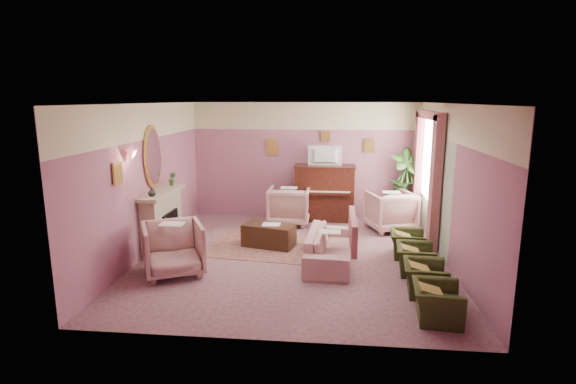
# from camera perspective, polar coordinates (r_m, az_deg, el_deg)

# --- Properties ---
(floor) EXTENTS (5.50, 6.00, 0.01)m
(floor) POSITION_cam_1_polar(r_m,az_deg,el_deg) (8.46, 0.76, -8.15)
(floor) COLOR #80565D
(floor) RESTS_ON ground
(ceiling) EXTENTS (5.50, 6.00, 0.01)m
(ceiling) POSITION_cam_1_polar(r_m,az_deg,el_deg) (7.95, 0.82, 11.18)
(ceiling) COLOR white
(ceiling) RESTS_ON wall_back
(wall_back) EXTENTS (5.50, 0.02, 2.80)m
(wall_back) POSITION_cam_1_polar(r_m,az_deg,el_deg) (11.04, 2.14, 4.05)
(wall_back) COLOR #7F4F71
(wall_back) RESTS_ON floor
(wall_front) EXTENTS (5.50, 0.02, 2.80)m
(wall_front) POSITION_cam_1_polar(r_m,az_deg,el_deg) (5.19, -2.10, -4.83)
(wall_front) COLOR #7F4F71
(wall_front) RESTS_ON floor
(wall_left) EXTENTS (0.02, 6.00, 2.80)m
(wall_left) POSITION_cam_1_polar(r_m,az_deg,el_deg) (8.76, -17.44, 1.49)
(wall_left) COLOR #7F4F71
(wall_left) RESTS_ON floor
(wall_right) EXTENTS (0.02, 6.00, 2.80)m
(wall_right) POSITION_cam_1_polar(r_m,az_deg,el_deg) (8.32, 20.01, 0.79)
(wall_right) COLOR #7F4F71
(wall_right) RESTS_ON floor
(picture_rail_band) EXTENTS (5.50, 0.01, 0.65)m
(picture_rail_band) POSITION_cam_1_polar(r_m,az_deg,el_deg) (10.94, 2.18, 9.63)
(picture_rail_band) COLOR beige
(picture_rail_band) RESTS_ON wall_back
(stripe_panel) EXTENTS (0.01, 3.00, 2.15)m
(stripe_panel) POSITION_cam_1_polar(r_m,az_deg,el_deg) (9.62, 17.94, 0.36)
(stripe_panel) COLOR #A6B599
(stripe_panel) RESTS_ON wall_right
(fireplace_surround) EXTENTS (0.30, 1.40, 1.10)m
(fireplace_surround) POSITION_cam_1_polar(r_m,az_deg,el_deg) (9.06, -15.69, -3.59)
(fireplace_surround) COLOR tan
(fireplace_surround) RESTS_ON floor
(fireplace_inset) EXTENTS (0.18, 0.72, 0.68)m
(fireplace_inset) POSITION_cam_1_polar(r_m,az_deg,el_deg) (9.07, -15.04, -4.53)
(fireplace_inset) COLOR black
(fireplace_inset) RESTS_ON floor
(fire_ember) EXTENTS (0.06, 0.54, 0.10)m
(fire_ember) POSITION_cam_1_polar(r_m,az_deg,el_deg) (9.10, -14.75, -5.63)
(fire_ember) COLOR #FF4F22
(fire_ember) RESTS_ON floor
(mantel_shelf) EXTENTS (0.40, 1.55, 0.07)m
(mantel_shelf) POSITION_cam_1_polar(r_m,az_deg,el_deg) (8.92, -15.71, -0.07)
(mantel_shelf) COLOR tan
(mantel_shelf) RESTS_ON fireplace_surround
(hearth) EXTENTS (0.55, 1.50, 0.02)m
(hearth) POSITION_cam_1_polar(r_m,az_deg,el_deg) (9.15, -14.32, -6.90)
(hearth) COLOR tan
(hearth) RESTS_ON floor
(mirror_frame) EXTENTS (0.04, 0.72, 1.20)m
(mirror_frame) POSITION_cam_1_polar(r_m,az_deg,el_deg) (8.87, -16.80, 4.26)
(mirror_frame) COLOR gold
(mirror_frame) RESTS_ON wall_left
(mirror_glass) EXTENTS (0.01, 0.60, 1.06)m
(mirror_glass) POSITION_cam_1_polar(r_m,az_deg,el_deg) (8.86, -16.65, 4.26)
(mirror_glass) COLOR white
(mirror_glass) RESTS_ON wall_left
(sconce_shade) EXTENTS (0.20, 0.20, 0.16)m
(sconce_shade) POSITION_cam_1_polar(r_m,az_deg,el_deg) (7.86, -19.23, 4.53)
(sconce_shade) COLOR #F07669
(sconce_shade) RESTS_ON wall_left
(piano) EXTENTS (1.40, 0.60, 1.30)m
(piano) POSITION_cam_1_polar(r_m,az_deg,el_deg) (10.84, 4.64, -0.16)
(piano) COLOR #38160E
(piano) RESTS_ON floor
(piano_keyshelf) EXTENTS (1.30, 0.12, 0.06)m
(piano_keyshelf) POSITION_cam_1_polar(r_m,az_deg,el_deg) (10.48, 4.61, -0.18)
(piano_keyshelf) COLOR #38160E
(piano_keyshelf) RESTS_ON piano
(piano_keys) EXTENTS (1.20, 0.08, 0.02)m
(piano_keys) POSITION_cam_1_polar(r_m,az_deg,el_deg) (10.47, 4.61, 0.04)
(piano_keys) COLOR #EEE2CC
(piano_keys) RESTS_ON piano
(piano_top) EXTENTS (1.45, 0.65, 0.04)m
(piano_top) POSITION_cam_1_polar(r_m,az_deg,el_deg) (10.72, 4.70, 3.29)
(piano_top) COLOR #38160E
(piano_top) RESTS_ON piano
(television) EXTENTS (0.80, 0.12, 0.48)m
(television) POSITION_cam_1_polar(r_m,az_deg,el_deg) (10.63, 4.72, 4.80)
(television) COLOR black
(television) RESTS_ON piano
(print_back_left) EXTENTS (0.30, 0.03, 0.38)m
(print_back_left) POSITION_cam_1_polar(r_m,az_deg,el_deg) (11.05, -2.02, 5.72)
(print_back_left) COLOR gold
(print_back_left) RESTS_ON wall_back
(print_back_right) EXTENTS (0.26, 0.03, 0.34)m
(print_back_right) POSITION_cam_1_polar(r_m,az_deg,el_deg) (10.97, 10.29, 5.81)
(print_back_right) COLOR gold
(print_back_right) RESTS_ON wall_back
(print_back_mid) EXTENTS (0.22, 0.03, 0.26)m
(print_back_mid) POSITION_cam_1_polar(r_m,az_deg,el_deg) (10.92, 4.79, 7.09)
(print_back_mid) COLOR gold
(print_back_mid) RESTS_ON wall_back
(print_left_wall) EXTENTS (0.03, 0.28, 0.36)m
(print_left_wall) POSITION_cam_1_polar(r_m,az_deg,el_deg) (7.62, -20.81, 2.23)
(print_left_wall) COLOR gold
(print_left_wall) RESTS_ON wall_left
(window_blind) EXTENTS (0.03, 1.40, 1.80)m
(window_blind) POSITION_cam_1_polar(r_m,az_deg,el_deg) (9.76, 17.67, 4.25)
(window_blind) COLOR silver
(window_blind) RESTS_ON wall_right
(curtain_left) EXTENTS (0.16, 0.34, 2.60)m
(curtain_left) POSITION_cam_1_polar(r_m,az_deg,el_deg) (8.91, 18.19, 0.95)
(curtain_left) COLOR #9B5155
(curtain_left) RESTS_ON floor
(curtain_right) EXTENTS (0.16, 0.34, 2.60)m
(curtain_right) POSITION_cam_1_polar(r_m,az_deg,el_deg) (10.69, 16.13, 2.79)
(curtain_right) COLOR #9B5155
(curtain_right) RESTS_ON floor
(pelmet) EXTENTS (0.16, 2.20, 0.16)m
(pelmet) POSITION_cam_1_polar(r_m,az_deg,el_deg) (9.67, 17.52, 9.32)
(pelmet) COLOR #9B5155
(pelmet) RESTS_ON wall_right
(mantel_plant) EXTENTS (0.16, 0.16, 0.28)m
(mantel_plant) POSITION_cam_1_polar(r_m,az_deg,el_deg) (9.39, -14.50, 1.63)
(mantel_plant) COLOR #386C29
(mantel_plant) RESTS_ON mantel_shelf
(mantel_vase) EXTENTS (0.16, 0.16, 0.16)m
(mantel_vase) POSITION_cam_1_polar(r_m,az_deg,el_deg) (8.44, -16.91, -0.03)
(mantel_vase) COLOR beige
(mantel_vase) RESTS_ON mantel_shelf
(area_rug) EXTENTS (2.70, 2.09, 0.01)m
(area_rug) POSITION_cam_1_polar(r_m,az_deg,el_deg) (9.00, -1.95, -6.87)
(area_rug) COLOR brown
(area_rug) RESTS_ON floor
(coffee_table) EXTENTS (1.09, 0.73, 0.45)m
(coffee_table) POSITION_cam_1_polar(r_m,az_deg,el_deg) (8.94, -2.44, -5.54)
(coffee_table) COLOR #341E0F
(coffee_table) RESTS_ON floor
(table_paper) EXTENTS (0.35, 0.28, 0.01)m
(table_paper) POSITION_cam_1_polar(r_m,az_deg,el_deg) (8.86, -2.13, -4.13)
(table_paper) COLOR silver
(table_paper) RESTS_ON coffee_table
(sofa) EXTENTS (0.65, 1.96, 0.79)m
(sofa) POSITION_cam_1_polar(r_m,az_deg,el_deg) (8.09, 5.34, -6.16)
(sofa) COLOR tan
(sofa) RESTS_ON floor
(sofa_throw) EXTENTS (0.10, 1.49, 0.55)m
(sofa_throw) POSITION_cam_1_polar(r_m,az_deg,el_deg) (8.04, 8.22, -4.84)
(sofa_throw) COLOR #9B5155
(sofa_throw) RESTS_ON sofa
(floral_armchair_left) EXTENTS (0.93, 0.93, 0.97)m
(floral_armchair_left) POSITION_cam_1_polar(r_m,az_deg,el_deg) (10.45, 0.14, -1.49)
(floral_armchair_left) COLOR tan
(floral_armchair_left) RESTS_ON floor
(floral_armchair_right) EXTENTS (0.93, 0.93, 0.97)m
(floral_armchair_right) POSITION_cam_1_polar(r_m,az_deg,el_deg) (10.21, 12.91, -2.11)
(floral_armchair_right) COLOR tan
(floral_armchair_right) RESTS_ON floor
(floral_armchair_front) EXTENTS (0.93, 0.93, 0.97)m
(floral_armchair_front) POSITION_cam_1_polar(r_m,az_deg,el_deg) (7.73, -14.39, -6.67)
(floral_armchair_front) COLOR tan
(floral_armchair_front) RESTS_ON floor
(olive_chair_a) EXTENTS (0.51, 0.73, 0.63)m
(olive_chair_a) POSITION_cam_1_polar(r_m,az_deg,el_deg) (6.40, 18.40, -12.50)
(olive_chair_a) COLOR #303917
(olive_chair_a) RESTS_ON floor
(olive_chair_b) EXTENTS (0.51, 0.73, 0.63)m
(olive_chair_b) POSITION_cam_1_polar(r_m,az_deg,el_deg) (7.14, 16.98, -9.83)
(olive_chair_b) COLOR #303917
(olive_chair_b) RESTS_ON floor
(olive_chair_c) EXTENTS (0.51, 0.73, 0.63)m
(olive_chair_c) POSITION_cam_1_polar(r_m,az_deg,el_deg) (7.90, 15.85, -7.67)
(olive_chair_c) COLOR #303917
(olive_chair_c) RESTS_ON floor
(olive_chair_d) EXTENTS (0.51, 0.73, 0.63)m
(olive_chair_d) POSITION_cam_1_polar(r_m,az_deg,el_deg) (8.66, 14.93, -5.88)
(olive_chair_d) COLOR #303917
(olive_chair_d) RESTS_ON floor
(side_table) EXTENTS (0.52, 0.52, 0.70)m
(side_table) POSITION_cam_1_polar(r_m,az_deg,el_deg) (10.97, 13.70, -1.92)
(side_table) COLOR white
(side_table) RESTS_ON floor
(side_plant_big) EXTENTS (0.30, 0.30, 0.34)m
(side_plant_big) POSITION_cam_1_polar(r_m,az_deg,el_deg) (10.86, 13.83, 0.74)
(side_plant_big) COLOR #386C29
(side_plant_big) RESTS_ON side_table
(side_plant_small) EXTENTS (0.16, 0.16, 0.28)m
(side_plant_small) POSITION_cam_1_polar(r_m,az_deg,el_deg) (10.79, 14.53, 0.47)
(side_plant_small) COLOR #386C29
(side_plant_small) RESTS_ON side_table
(palm_pot) EXTENTS (0.34, 0.34, 0.34)m
(palm_pot) POSITION_cam_1_polar(r_m,az_deg,el_deg) (10.97, 14.54, -2.93)
(palm_pot) COLOR brown
(palm_pot) RESTS_ON floor
(palm_plant) EXTENTS (0.76, 0.76, 1.44)m
(palm_plant) POSITION_cam_1_polar(r_m,az_deg,el_deg) (10.79, 14.78, 1.65)
(palm_plant) COLOR #386C29
(palm_plant) RESTS_ON palm_pot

